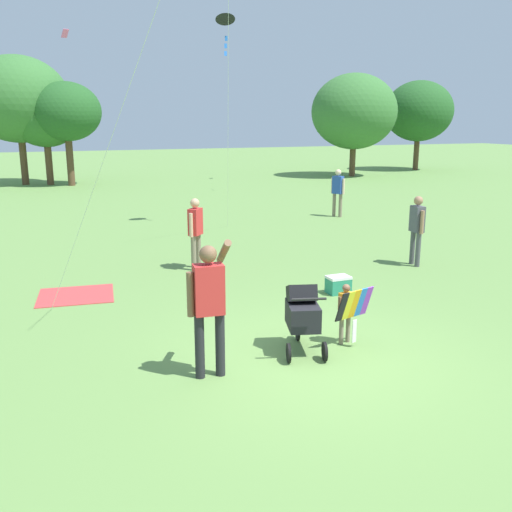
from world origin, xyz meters
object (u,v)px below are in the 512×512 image
object	(u,v)px
cooler_box	(338,285)
picnic_blanket	(76,295)
person_couple_left	(195,228)
person_red_shirt	(417,225)
person_adult_flyer	(209,299)
child_with_butterfly_kite	(348,308)
person_sitting_far	(338,189)
kite_orange_delta	(225,23)
stroller	(303,312)

from	to	relation	value
cooler_box	picnic_blanket	bearing A→B (deg)	159.85
person_couple_left	person_red_shirt	bearing A→B (deg)	-18.26
person_adult_flyer	picnic_blanket	bearing A→B (deg)	107.30
child_with_butterfly_kite	person_red_shirt	size ratio (longest dim) A/B	0.57
picnic_blanket	cooler_box	xyz separation A→B (m)	(4.86, -1.78, 0.17)
child_with_butterfly_kite	person_adult_flyer	xyz separation A→B (m)	(-2.28, -0.28, 0.50)
person_adult_flyer	person_red_shirt	world-z (taller)	person_adult_flyer
person_sitting_far	person_couple_left	bearing A→B (deg)	-142.54
kite_orange_delta	person_couple_left	xyz separation A→B (m)	(-2.43, -4.74, -5.21)
picnic_blanket	cooler_box	size ratio (longest dim) A/B	3.17
child_with_butterfly_kite	person_couple_left	world-z (taller)	person_couple_left
person_sitting_far	cooler_box	bearing A→B (deg)	-119.93
person_adult_flyer	cooler_box	world-z (taller)	person_adult_flyer
person_sitting_far	person_couple_left	world-z (taller)	person_sitting_far
picnic_blanket	person_red_shirt	bearing A→B (deg)	-3.92
stroller	person_red_shirt	world-z (taller)	person_red_shirt
kite_orange_delta	person_red_shirt	world-z (taller)	kite_orange_delta
child_with_butterfly_kite	stroller	distance (m)	0.75
person_red_shirt	picnic_blanket	bearing A→B (deg)	176.08
stroller	cooler_box	size ratio (longest dim) A/B	2.50
stroller	person_sitting_far	world-z (taller)	person_sitting_far
stroller	picnic_blanket	size ratio (longest dim) A/B	0.79
kite_orange_delta	person_couple_left	distance (m)	7.45
kite_orange_delta	picnic_blanket	bearing A→B (deg)	-131.73
person_adult_flyer	stroller	distance (m)	1.63
person_adult_flyer	cooler_box	bearing A→B (deg)	36.79
kite_orange_delta	cooler_box	bearing A→B (deg)	-92.58
child_with_butterfly_kite	cooler_box	xyz separation A→B (m)	(1.21, 2.33, -0.41)
person_couple_left	cooler_box	bearing A→B (deg)	-54.00
stroller	kite_orange_delta	size ratio (longest dim) A/B	0.17
child_with_butterfly_kite	person_adult_flyer	bearing A→B (deg)	-172.97
cooler_box	person_sitting_far	bearing A→B (deg)	60.07
stroller	person_couple_left	xyz separation A→B (m)	(-0.13, 5.17, 0.36)
person_adult_flyer	person_couple_left	xyz separation A→B (m)	(1.40, 5.48, -0.12)
cooler_box	child_with_butterfly_kite	bearing A→B (deg)	-117.45
person_red_shirt	person_sitting_far	distance (m)	6.98
stroller	cooler_box	xyz separation A→B (m)	(1.96, 2.30, -0.43)
child_with_butterfly_kite	person_adult_flyer	distance (m)	2.35
stroller	person_couple_left	world-z (taller)	person_couple_left
person_adult_flyer	child_with_butterfly_kite	bearing A→B (deg)	7.03
person_red_shirt	person_couple_left	size ratio (longest dim) A/B	1.00
person_red_shirt	picnic_blanket	size ratio (longest dim) A/B	1.16
person_couple_left	person_sitting_far	bearing A→B (deg)	37.46
cooler_box	stroller	bearing A→B (deg)	-130.45
kite_orange_delta	person_couple_left	world-z (taller)	kite_orange_delta
stroller	person_adult_flyer	bearing A→B (deg)	-168.54
picnic_blanket	cooler_box	world-z (taller)	cooler_box
kite_orange_delta	person_red_shirt	size ratio (longest dim) A/B	3.92
person_adult_flyer	person_red_shirt	size ratio (longest dim) A/B	1.14
kite_orange_delta	cooler_box	size ratio (longest dim) A/B	14.37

